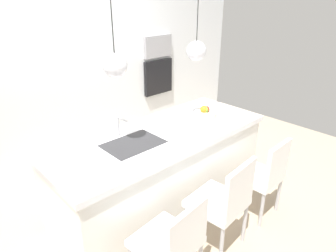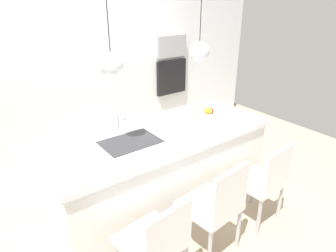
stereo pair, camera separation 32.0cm
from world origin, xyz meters
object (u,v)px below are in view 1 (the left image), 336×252
at_px(fruit_bowl, 205,113).
at_px(chair_near, 172,241).
at_px(microwave, 157,46).
at_px(chair_far, 264,174).
at_px(oven, 158,77).
at_px(chair_middle, 224,200).

relative_size(fruit_bowl, chair_near, 0.31).
relative_size(microwave, chair_far, 0.60).
relative_size(fruit_bowl, oven, 0.47).
height_order(fruit_bowl, chair_near, fruit_bowl).
distance_m(fruit_bowl, microwave, 1.79).
bearing_deg(oven, fruit_bowl, -112.25).
relative_size(fruit_bowl, chair_far, 0.29).
relative_size(microwave, oven, 0.96).
bearing_deg(chair_far, oven, 74.48).
distance_m(chair_middle, chair_far, 0.69).
bearing_deg(chair_near, oven, 50.71).
bearing_deg(chair_far, microwave, 74.48).
distance_m(microwave, chair_near, 3.30).
distance_m(microwave, chair_middle, 2.95).
height_order(oven, chair_near, oven).
distance_m(oven, chair_middle, 2.83).
bearing_deg(oven, chair_middle, -119.12).
relative_size(oven, chair_near, 0.66).
height_order(microwave, chair_middle, microwave).
bearing_deg(chair_far, fruit_bowl, 88.18).
bearing_deg(fruit_bowl, chair_middle, -129.76).
bearing_deg(microwave, fruit_bowl, -112.25).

